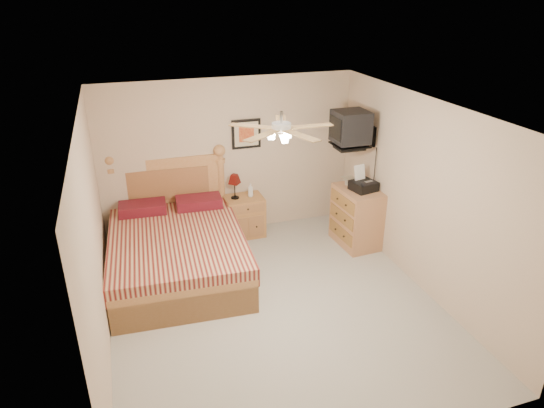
{
  "coord_description": "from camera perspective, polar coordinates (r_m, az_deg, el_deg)",
  "views": [
    {
      "loc": [
        -1.61,
        -4.82,
        3.7
      ],
      "look_at": [
        0.26,
        0.9,
        1.0
      ],
      "focal_mm": 32.0,
      "sensor_mm": 36.0,
      "label": 1
    }
  ],
  "objects": [
    {
      "name": "dresser",
      "position": [
        7.59,
        9.98,
        -1.48
      ],
      "size": [
        0.59,
        0.81,
        0.92
      ],
      "primitive_type": "cube",
      "rotation": [
        0.0,
        0.0,
        0.06
      ],
      "color": "#B77A51",
      "rests_on": "ground"
    },
    {
      "name": "wall_right",
      "position": [
        6.5,
        17.33,
        0.89
      ],
      "size": [
        0.04,
        4.5,
        2.5
      ],
      "primitive_type": "cube",
      "color": "#C9AF94",
      "rests_on": "ground"
    },
    {
      "name": "bed",
      "position": [
        6.66,
        -11.31,
        -2.66
      ],
      "size": [
        1.88,
        2.4,
        1.49
      ],
      "primitive_type": null,
      "rotation": [
        0.0,
        0.0,
        -0.06
      ],
      "color": "#B87840",
      "rests_on": "ground"
    },
    {
      "name": "ceiling",
      "position": [
        5.22,
        0.39,
        10.89
      ],
      "size": [
        4.0,
        4.5,
        0.04
      ],
      "primitive_type": "cube",
      "color": "white",
      "rests_on": "ground"
    },
    {
      "name": "magazine_upper",
      "position": [
        7.65,
        8.58,
        2.87
      ],
      "size": [
        0.19,
        0.25,
        0.02
      ],
      "primitive_type": "imported",
      "rotation": [
        0.0,
        0.0,
        0.06
      ],
      "color": "tan",
      "rests_on": "magazine_lower"
    },
    {
      "name": "fax_machine",
      "position": [
        7.31,
        10.78,
        2.94
      ],
      "size": [
        0.41,
        0.43,
        0.36
      ],
      "primitive_type": null,
      "rotation": [
        0.0,
        0.0,
        0.21
      ],
      "color": "black",
      "rests_on": "dresser"
    },
    {
      "name": "nightstand",
      "position": [
        7.81,
        -3.29,
        -1.43
      ],
      "size": [
        0.61,
        0.46,
        0.66
      ],
      "primitive_type": "cube",
      "rotation": [
        0.0,
        0.0,
        0.01
      ],
      "color": "#A67032",
      "rests_on": "ground"
    },
    {
      "name": "wall_back",
      "position": [
        7.65,
        -4.99,
        5.42
      ],
      "size": [
        4.0,
        0.04,
        2.5
      ],
      "primitive_type": "cube",
      "color": "#C9AF94",
      "rests_on": "ground"
    },
    {
      "name": "framed_picture",
      "position": [
        7.59,
        -3.05,
        8.24
      ],
      "size": [
        0.46,
        0.04,
        0.46
      ],
      "primitive_type": "cube",
      "color": "black",
      "rests_on": "wall_back"
    },
    {
      "name": "floor",
      "position": [
        6.29,
        0.32,
        -11.88
      ],
      "size": [
        4.5,
        4.5,
        0.0
      ],
      "primitive_type": "plane",
      "color": "#A4A094",
      "rests_on": "ground"
    },
    {
      "name": "lotion_bottle",
      "position": [
        7.67,
        -2.55,
        1.65
      ],
      "size": [
        0.1,
        0.1,
        0.22
      ],
      "primitive_type": "imported",
      "rotation": [
        0.0,
        0.0,
        0.17
      ],
      "color": "silver",
      "rests_on": "nightstand"
    },
    {
      "name": "wall_tv",
      "position": [
        7.27,
        10.29,
        8.72
      ],
      "size": [
        0.56,
        0.46,
        0.58
      ],
      "primitive_type": null,
      "color": "black",
      "rests_on": "wall_right"
    },
    {
      "name": "wall_left",
      "position": [
        5.42,
        -20.2,
        -4.31
      ],
      "size": [
        0.04,
        4.5,
        2.5
      ],
      "primitive_type": "cube",
      "color": "#C9AF94",
      "rests_on": "ground"
    },
    {
      "name": "table_lamp",
      "position": [
        7.58,
        -4.41,
        2.08
      ],
      "size": [
        0.23,
        0.23,
        0.4
      ],
      "primitive_type": null,
      "rotation": [
        0.0,
        0.0,
        0.06
      ],
      "color": "#500C08",
      "rests_on": "nightstand"
    },
    {
      "name": "magazine_lower",
      "position": [
        7.62,
        8.56,
        2.63
      ],
      "size": [
        0.3,
        0.34,
        0.03
      ],
      "primitive_type": "imported",
      "rotation": [
        0.0,
        0.0,
        -0.42
      ],
      "color": "#B9AD97",
      "rests_on": "dresser"
    },
    {
      "name": "ceiling_fan",
      "position": [
        5.07,
        1.1,
        8.86
      ],
      "size": [
        1.14,
        1.14,
        0.28
      ],
      "primitive_type": null,
      "color": "silver",
      "rests_on": "ceiling"
    },
    {
      "name": "wall_front",
      "position": [
        3.9,
        11.23,
        -15.33
      ],
      "size": [
        4.0,
        0.04,
        2.5
      ],
      "primitive_type": "cube",
      "color": "#C9AF94",
      "rests_on": "ground"
    }
  ]
}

